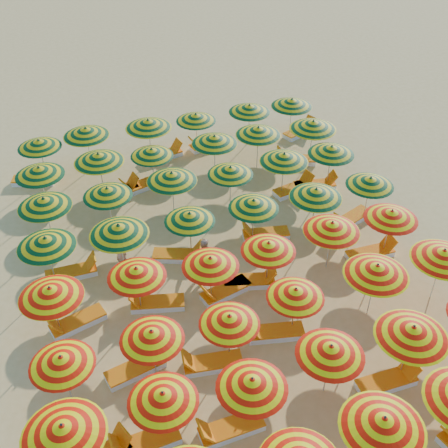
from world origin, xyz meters
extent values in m
plane|color=#DEB162|center=(0.00, 0.00, 0.00)|extent=(120.00, 120.00, 0.00)
cylinder|color=silver|center=(1.07, -7.89, 1.00)|extent=(0.04, 0.04, 2.01)
cone|color=orange|center=(1.07, -7.89, 1.88)|extent=(2.15, 2.15, 0.38)
sphere|color=black|center=(1.07, -7.89, 2.10)|extent=(0.07, 0.07, 0.07)
cone|color=orange|center=(-5.85, -5.82, 1.85)|extent=(2.19, 2.19, 0.38)
sphere|color=black|center=(-5.85, -5.82, 2.06)|extent=(0.07, 0.07, 0.07)
cylinder|color=silver|center=(-3.50, -5.52, 0.88)|extent=(0.03, 0.03, 1.76)
cone|color=orange|center=(-3.50, -5.52, 1.64)|extent=(2.04, 2.04, 0.34)
sphere|color=black|center=(-3.50, -5.52, 1.83)|extent=(0.06, 0.06, 0.06)
cylinder|color=silver|center=(-1.34, -5.85, 0.91)|extent=(0.03, 0.03, 1.82)
cone|color=orange|center=(-1.34, -5.85, 1.69)|extent=(1.88, 1.88, 0.35)
sphere|color=black|center=(-1.34, -5.85, 1.89)|extent=(0.06, 0.06, 0.06)
cylinder|color=silver|center=(0.94, -5.53, 0.92)|extent=(0.03, 0.03, 1.83)
cone|color=orange|center=(0.94, -5.53, 1.71)|extent=(1.98, 1.98, 0.35)
sphere|color=black|center=(0.94, -5.53, 1.91)|extent=(0.06, 0.06, 0.06)
cylinder|color=silver|center=(3.21, -5.76, 1.00)|extent=(0.04, 0.04, 2.00)
cone|color=orange|center=(3.21, -5.76, 1.87)|extent=(2.63, 2.63, 0.38)
sphere|color=black|center=(3.21, -5.76, 2.09)|extent=(0.07, 0.07, 0.07)
cylinder|color=silver|center=(-5.73, -3.64, 0.86)|extent=(0.03, 0.03, 1.73)
cone|color=orange|center=(-5.73, -3.64, 1.61)|extent=(1.88, 1.88, 0.33)
sphere|color=black|center=(-5.73, -3.64, 1.80)|extent=(0.06, 0.06, 0.06)
cylinder|color=silver|center=(-3.35, -3.56, 0.89)|extent=(0.03, 0.03, 1.77)
cone|color=orange|center=(-3.35, -3.56, 1.65)|extent=(2.25, 2.25, 0.34)
sphere|color=black|center=(-3.35, -3.56, 1.85)|extent=(0.06, 0.06, 0.06)
cylinder|color=silver|center=(-1.19, -3.64, 0.86)|extent=(0.03, 0.03, 1.73)
cone|color=orange|center=(-1.19, -3.64, 1.61)|extent=(2.02, 2.02, 0.33)
sphere|color=black|center=(-1.19, -3.64, 1.80)|extent=(0.06, 0.06, 0.06)
cylinder|color=silver|center=(0.97, -3.25, 0.86)|extent=(0.03, 0.03, 1.73)
cone|color=orange|center=(0.97, -3.25, 1.61)|extent=(2.03, 2.03, 0.33)
sphere|color=black|center=(0.97, -3.25, 1.80)|extent=(0.06, 0.06, 0.06)
cylinder|color=silver|center=(3.55, -3.33, 0.99)|extent=(0.04, 0.04, 1.99)
cone|color=orange|center=(3.55, -3.33, 1.85)|extent=(2.59, 2.59, 0.38)
sphere|color=black|center=(3.55, -3.33, 2.07)|extent=(0.07, 0.07, 0.07)
cylinder|color=silver|center=(5.85, -3.35, 0.99)|extent=(0.04, 0.04, 1.99)
cone|color=orange|center=(5.85, -3.35, 1.85)|extent=(2.08, 2.08, 0.38)
sphere|color=black|center=(5.85, -3.35, 2.07)|extent=(0.07, 0.07, 0.07)
cylinder|color=silver|center=(-5.79, -1.19, 0.95)|extent=(0.04, 0.04, 1.89)
cone|color=orange|center=(-5.79, -1.19, 1.77)|extent=(1.91, 1.91, 0.36)
sphere|color=black|center=(-5.79, -1.19, 1.97)|extent=(0.06, 0.06, 0.06)
cylinder|color=silver|center=(-3.27, -1.03, 0.90)|extent=(0.03, 0.03, 1.81)
cone|color=orange|center=(-3.27, -1.03, 1.69)|extent=(2.23, 2.23, 0.34)
sphere|color=black|center=(-3.27, -1.03, 1.88)|extent=(0.06, 0.06, 0.06)
cylinder|color=silver|center=(-1.01, -1.27, 0.90)|extent=(0.03, 0.03, 1.80)
cone|color=orange|center=(-1.01, -1.27, 1.68)|extent=(1.84, 1.84, 0.34)
sphere|color=black|center=(-1.01, -1.27, 1.88)|extent=(0.06, 0.06, 0.06)
cylinder|color=silver|center=(0.96, -1.13, 0.89)|extent=(0.03, 0.03, 1.78)
cone|color=orange|center=(0.96, -1.13, 1.67)|extent=(2.13, 2.13, 0.34)
sphere|color=black|center=(0.96, -1.13, 1.86)|extent=(0.06, 0.06, 0.06)
cylinder|color=silver|center=(3.27, -0.95, 0.95)|extent=(0.04, 0.04, 1.90)
cone|color=orange|center=(3.27, -0.95, 1.78)|extent=(1.92, 1.92, 0.36)
sphere|color=black|center=(3.27, -0.95, 1.98)|extent=(0.06, 0.06, 0.06)
cylinder|color=silver|center=(5.53, -0.93, 0.93)|extent=(0.04, 0.04, 1.85)
cone|color=orange|center=(5.53, -0.93, 1.73)|extent=(2.18, 2.18, 0.35)
sphere|color=black|center=(5.53, -0.93, 1.93)|extent=(0.06, 0.06, 0.06)
cylinder|color=silver|center=(-5.76, 1.17, 0.95)|extent=(0.04, 0.04, 1.89)
cone|color=#656609|center=(-5.76, 1.17, 1.76)|extent=(1.90, 1.90, 0.36)
sphere|color=black|center=(-5.76, 1.17, 1.97)|extent=(0.06, 0.06, 0.06)
cylinder|color=silver|center=(-3.45, 0.98, 0.99)|extent=(0.04, 0.04, 1.98)
cone|color=#656609|center=(-3.45, 0.98, 1.85)|extent=(2.46, 2.46, 0.38)
sphere|color=black|center=(-3.45, 0.98, 2.06)|extent=(0.07, 0.07, 0.07)
cylinder|color=silver|center=(-1.01, 1.18, 0.88)|extent=(0.03, 0.03, 1.76)
cone|color=#656609|center=(-1.01, 1.18, 1.64)|extent=(2.05, 2.05, 0.34)
sphere|color=black|center=(-1.01, 1.18, 1.83)|extent=(0.06, 0.06, 0.06)
cylinder|color=silver|center=(1.31, 1.17, 0.90)|extent=(0.03, 0.03, 1.80)
cone|color=#656609|center=(1.31, 1.17, 1.68)|extent=(1.80, 1.80, 0.34)
sphere|color=black|center=(1.31, 1.17, 1.87)|extent=(0.06, 0.06, 0.06)
cylinder|color=silver|center=(3.59, 0.95, 0.96)|extent=(0.04, 0.04, 1.92)
cone|color=#656609|center=(3.59, 0.95, 1.80)|extent=(2.38, 2.38, 0.37)
sphere|color=black|center=(3.59, 0.95, 2.01)|extent=(0.06, 0.06, 0.06)
cylinder|color=silver|center=(5.92, 1.18, 0.89)|extent=(0.03, 0.03, 1.79)
cone|color=#656609|center=(5.92, 1.18, 1.67)|extent=(1.84, 1.84, 0.34)
sphere|color=black|center=(5.92, 1.18, 1.86)|extent=(0.06, 0.06, 0.06)
cylinder|color=silver|center=(-5.66, 3.39, 0.95)|extent=(0.04, 0.04, 1.90)
cone|color=#656609|center=(-5.66, 3.39, 1.78)|extent=(1.99, 1.99, 0.36)
sphere|color=black|center=(-5.66, 3.39, 1.98)|extent=(0.06, 0.06, 0.06)
cylinder|color=silver|center=(-3.45, 3.49, 0.90)|extent=(0.03, 0.03, 1.80)
cone|color=#656609|center=(-3.45, 3.49, 1.68)|extent=(2.32, 2.32, 0.34)
sphere|color=black|center=(-3.45, 3.49, 1.88)|extent=(0.06, 0.06, 0.06)
cylinder|color=silver|center=(-1.04, 3.60, 0.95)|extent=(0.04, 0.04, 1.90)
cone|color=#656609|center=(-1.04, 3.60, 1.78)|extent=(2.24, 2.24, 0.36)
sphere|color=black|center=(-1.04, 3.60, 1.99)|extent=(0.06, 0.06, 0.06)
cylinder|color=silver|center=(1.24, 3.51, 0.88)|extent=(0.03, 0.03, 1.77)
cone|color=#656609|center=(1.24, 3.51, 1.65)|extent=(1.95, 1.95, 0.34)
sphere|color=black|center=(1.24, 3.51, 1.84)|extent=(0.06, 0.06, 0.06)
cylinder|color=silver|center=(3.45, 3.54, 0.96)|extent=(0.04, 0.04, 1.93)
cone|color=#656609|center=(3.45, 3.54, 1.80)|extent=(2.51, 2.51, 0.37)
sphere|color=black|center=(3.45, 3.54, 2.01)|extent=(0.06, 0.06, 0.06)
cylinder|color=silver|center=(5.51, 3.55, 0.94)|extent=(0.04, 0.04, 1.88)
cone|color=#656609|center=(5.51, 3.55, 1.75)|extent=(2.41, 2.41, 0.36)
sphere|color=black|center=(5.51, 3.55, 1.96)|extent=(0.06, 0.06, 0.06)
cylinder|color=silver|center=(-5.71, 5.58, 0.93)|extent=(0.04, 0.04, 1.87)
cone|color=#656609|center=(-5.71, 5.58, 1.74)|extent=(2.31, 2.31, 0.36)
sphere|color=black|center=(-5.71, 5.58, 1.95)|extent=(0.06, 0.06, 0.06)
cylinder|color=silver|center=(-3.44, 5.70, 0.98)|extent=(0.04, 0.04, 1.97)
cone|color=#656609|center=(-3.44, 5.70, 1.84)|extent=(2.29, 2.29, 0.37)
sphere|color=black|center=(-3.44, 5.70, 2.05)|extent=(0.07, 0.07, 0.07)
cylinder|color=silver|center=(-1.33, 5.84, 0.87)|extent=(0.03, 0.03, 1.73)
cone|color=#656609|center=(-1.33, 5.84, 1.62)|extent=(2.12, 2.12, 0.33)
sphere|color=black|center=(-1.33, 5.84, 1.81)|extent=(0.06, 0.06, 0.06)
cylinder|color=silver|center=(1.30, 5.76, 0.95)|extent=(0.04, 0.04, 1.91)
cone|color=#656609|center=(1.30, 5.76, 1.78)|extent=(2.43, 2.43, 0.36)
sphere|color=black|center=(1.30, 5.76, 1.99)|extent=(0.06, 0.06, 0.06)
cylinder|color=silver|center=(3.26, 5.86, 0.96)|extent=(0.04, 0.04, 1.92)
cone|color=#656609|center=(3.26, 5.86, 1.79)|extent=(1.98, 1.98, 0.37)
sphere|color=black|center=(3.26, 5.86, 2.00)|extent=(0.06, 0.06, 0.06)
cylinder|color=silver|center=(5.61, 5.50, 1.01)|extent=(0.04, 0.04, 2.01)
cone|color=#656609|center=(5.61, 5.50, 1.88)|extent=(2.67, 2.67, 0.38)
sphere|color=black|center=(5.61, 5.50, 2.10)|extent=(0.07, 0.07, 0.07)
cylinder|color=silver|center=(-5.59, 7.85, 0.89)|extent=(0.03, 0.03, 1.79)
cone|color=#656609|center=(-5.59, 7.85, 1.67)|extent=(1.89, 1.89, 0.34)
sphere|color=black|center=(-5.59, 7.85, 1.87)|extent=(0.06, 0.06, 0.06)
cylinder|color=silver|center=(-3.65, 8.01, 0.97)|extent=(0.04, 0.04, 1.93)
cone|color=#656609|center=(-3.65, 8.01, 1.81)|extent=(2.05, 2.05, 0.37)
sphere|color=black|center=(-3.65, 8.01, 2.02)|extent=(0.06, 0.06, 0.06)
cylinder|color=silver|center=(-1.03, 7.80, 1.00)|extent=(0.04, 0.04, 1.99)
cone|color=#656609|center=(-1.03, 7.80, 1.86)|extent=(2.01, 2.01, 0.38)
sphere|color=black|center=(-1.03, 7.80, 2.08)|extent=(0.07, 0.07, 0.07)
cylinder|color=silver|center=(1.16, 8.10, 0.89)|extent=(0.03, 0.03, 1.78)
cone|color=#656609|center=(1.16, 8.10, 1.66)|extent=(1.92, 1.92, 0.34)
sphere|color=black|center=(1.16, 8.10, 1.86)|extent=(0.06, 0.06, 0.06)
cylinder|color=silver|center=(3.65, 8.00, 0.94)|extent=(0.04, 0.04, 1.89)
cone|color=#656609|center=(3.65, 8.00, 1.76)|extent=(2.39, 2.39, 0.36)
sphere|color=black|center=(3.65, 8.00, 1.97)|extent=(0.06, 0.06, 0.06)
cylinder|color=silver|center=(5.69, 7.93, 0.95)|extent=(0.04, 0.04, 1.90)
cone|color=#656609|center=(5.69, 7.93, 1.77)|extent=(2.48, 2.48, 0.36)
sphere|color=black|center=(5.69, 7.93, 1.98)|extent=(0.06, 0.06, 0.06)
cube|color=orange|center=(-4.66, -5.53, 0.45)|extent=(0.56, 0.68, 0.48)
cube|color=white|center=(-4.05, -5.66, 0.10)|extent=(1.74, 0.72, 0.20)
cube|color=orange|center=(-4.05, -5.66, 0.23)|extent=(1.74, 0.72, 0.06)
cube|color=orange|center=(-4.75, -5.72, 0.45)|extent=(0.41, 0.61, 0.48)
cube|color=white|center=(-1.89, -5.95, 0.10)|extent=(1.73, 0.67, 0.20)
cube|color=orange|center=(-1.89, -5.95, 0.23)|extent=(1.73, 0.67, 0.06)
cube|color=orange|center=(-2.59, -5.99, 0.45)|extent=(0.40, 0.60, 0.48)
cube|color=white|center=(2.66, -5.92, 0.10)|extent=(1.71, 0.60, 0.20)
cube|color=orange|center=(2.66, -5.92, 0.23)|extent=(1.71, 0.60, 0.06)
cube|color=orange|center=(3.36, -5.91, 0.45)|extent=(0.37, 0.58, 0.48)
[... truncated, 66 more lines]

